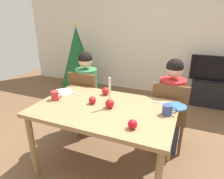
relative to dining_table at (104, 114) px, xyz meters
The scene contains 20 objects.
ground_plane 0.67m from the dining_table, ahead, with size 7.68×7.68×0.00m, color brown.
back_wall 2.68m from the dining_table, 90.00° to the left, with size 6.40×0.10×2.60m, color beige.
dining_table is the anchor object (origin of this frame).
chair_left 0.85m from the dining_table, 133.43° to the left, with size 0.40×0.40×0.90m.
chair_right 0.86m from the dining_table, 46.21° to the left, with size 0.40×0.40×0.90m.
person_left_child 0.87m from the dining_table, 131.94° to the left, with size 0.30×0.30×1.17m.
person_right_child 0.87m from the dining_table, 47.69° to the left, with size 0.30×0.30×1.17m.
tv_stand 2.59m from the dining_table, 64.01° to the left, with size 0.64×0.40×0.48m, color black.
tv 2.56m from the dining_table, 64.02° to the left, with size 0.79×0.05×0.46m.
christmas_tree 2.61m from the dining_table, 128.25° to the left, with size 0.77×0.77×1.49m.
candle_centerpiece 0.16m from the dining_table, ahead, with size 0.09×0.09×0.32m.
plate_left 0.66m from the dining_table, 166.24° to the left, with size 0.24×0.24×0.01m, color white.
plate_right 0.73m from the dining_table, 23.32° to the left, with size 0.21×0.21×0.01m, color teal.
mug_left 0.59m from the dining_table, behind, with size 0.13×0.08×0.10m.
mug_right 0.63m from the dining_table, ahead, with size 0.14×0.09×0.10m.
fork_left 0.51m from the dining_table, 158.05° to the left, with size 0.18×0.01×0.01m, color silver.
fork_right 0.60m from the dining_table, 32.26° to the left, with size 0.18×0.01×0.01m, color silver.
apple_near_candle 0.36m from the dining_table, 112.26° to the left, with size 0.09×0.09×0.09m, color red.
apple_by_left_plate 0.48m from the dining_table, 35.35° to the right, with size 0.08×0.08×0.08m, color red.
apple_by_right_mug 0.20m from the dining_table, 169.70° to the left, with size 0.08×0.08×0.08m, color #AC191C.
Camera 1 is at (0.76, -1.60, 1.61)m, focal length 31.16 mm.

